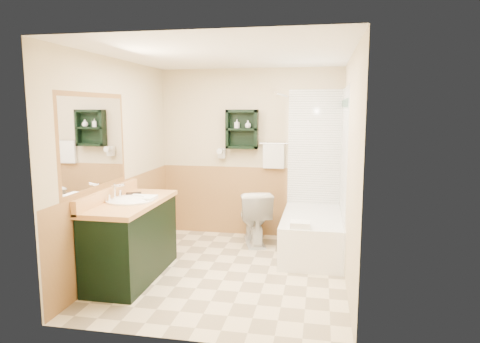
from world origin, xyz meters
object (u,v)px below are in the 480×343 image
(vanity, at_px, (132,239))
(soap_bottle_b, at_px, (248,125))
(wall_shelf, at_px, (242,129))
(hair_dryer, at_px, (222,153))
(vanity_book, at_px, (125,186))
(toilet, at_px, (254,217))
(soap_bottle_a, at_px, (237,126))
(bathtub, at_px, (312,234))

(vanity, relative_size, soap_bottle_b, 12.21)
(wall_shelf, xyz_separation_m, soap_bottle_b, (0.09, -0.01, 0.06))
(hair_dryer, relative_size, vanity_book, 1.03)
(toilet, height_order, vanity_book, vanity_book)
(vanity, distance_m, toilet, 1.82)
(wall_shelf, distance_m, toilet, 1.25)
(soap_bottle_b, bearing_deg, toilet, -65.69)
(toilet, xyz_separation_m, soap_bottle_a, (-0.30, 0.32, 1.22))
(soap_bottle_b, bearing_deg, vanity_book, -127.02)
(wall_shelf, bearing_deg, hair_dryer, 175.24)
(wall_shelf, bearing_deg, vanity, -117.09)
(vanity_book, height_order, soap_bottle_b, soap_bottle_b)
(hair_dryer, relative_size, soap_bottle_b, 2.17)
(hair_dryer, distance_m, soap_bottle_b, 0.56)
(hair_dryer, bearing_deg, soap_bottle_a, -7.45)
(hair_dryer, height_order, soap_bottle_b, soap_bottle_b)
(vanity_book, xyz_separation_m, soap_bottle_b, (1.15, 1.52, 0.64))
(bathtub, distance_m, soap_bottle_b, 1.75)
(bathtub, bearing_deg, wall_shelf, 150.73)
(soap_bottle_b, bearing_deg, soap_bottle_a, 180.00)
(soap_bottle_b, bearing_deg, wall_shelf, 176.74)
(bathtub, distance_m, toilet, 0.84)
(soap_bottle_a, distance_m, soap_bottle_b, 0.16)
(wall_shelf, height_order, toilet, wall_shelf)
(vanity, xyz_separation_m, bathtub, (1.92, 1.18, -0.18))
(vanity, height_order, toilet, vanity)
(soap_bottle_b, bearing_deg, hair_dryer, 175.58)
(bathtub, bearing_deg, hair_dryer, 155.65)
(toilet, height_order, soap_bottle_a, soap_bottle_a)
(wall_shelf, height_order, hair_dryer, wall_shelf)
(toilet, bearing_deg, soap_bottle_a, -63.19)
(hair_dryer, xyz_separation_m, soap_bottle_a, (0.23, -0.03, 0.39))
(wall_shelf, height_order, soap_bottle_a, wall_shelf)
(bathtub, height_order, soap_bottle_a, soap_bottle_a)
(toilet, bearing_deg, vanity, 34.93)
(soap_bottle_a, bearing_deg, vanity_book, -123.02)
(vanity_book, bearing_deg, soap_bottle_a, 34.38)
(soap_bottle_a, relative_size, soap_bottle_b, 1.11)
(vanity_book, bearing_deg, bathtub, 1.96)
(bathtub, xyz_separation_m, toilet, (-0.79, 0.25, 0.12))
(bathtub, relative_size, soap_bottle_b, 13.57)
(hair_dryer, height_order, soap_bottle_a, soap_bottle_a)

